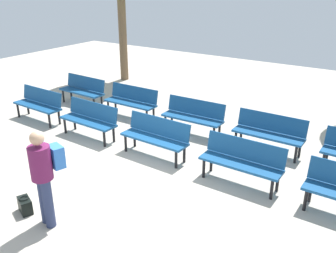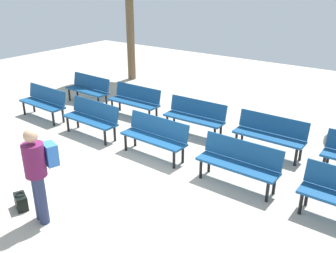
# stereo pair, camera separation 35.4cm
# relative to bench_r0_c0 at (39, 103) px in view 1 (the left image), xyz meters

# --- Properties ---
(ground_plane) EXTENTS (24.82, 24.82, 0.00)m
(ground_plane) POSITION_rel_bench_r0_c0_xyz_m (4.02, -1.63, -0.50)
(ground_plane) COLOR #B2A899
(bench_r0_c0) EXTENTS (1.62, 0.53, 0.87)m
(bench_r0_c0) POSITION_rel_bench_r0_c0_xyz_m (0.00, 0.00, 0.00)
(bench_r0_c0) COLOR navy
(bench_r0_c0) RESTS_ON ground_plane
(bench_r0_c1) EXTENTS (1.61, 0.53, 0.87)m
(bench_r0_c1) POSITION_rel_bench_r0_c0_xyz_m (2.02, -0.06, 0.00)
(bench_r0_c1) COLOR navy
(bench_r0_c1) RESTS_ON ground_plane
(bench_r0_c2) EXTENTS (1.61, 0.52, 0.87)m
(bench_r0_c2) POSITION_rel_bench_r0_c0_xyz_m (4.00, -0.02, 0.00)
(bench_r0_c2) COLOR navy
(bench_r0_c2) RESTS_ON ground_plane
(bench_r0_c3) EXTENTS (1.60, 0.50, 0.87)m
(bench_r0_c3) POSITION_rel_bench_r0_c0_xyz_m (6.07, -0.07, 0.00)
(bench_r0_c3) COLOR navy
(bench_r0_c3) RESTS_ON ground_plane
(bench_r1_c0) EXTENTS (1.62, 0.54, 0.87)m
(bench_r1_c0) POSITION_rel_bench_r0_c0_xyz_m (0.04, 1.64, 0.00)
(bench_r1_c0) COLOR navy
(bench_r1_c0) RESTS_ON ground_plane
(bench_r1_c1) EXTENTS (1.60, 0.48, 0.87)m
(bench_r1_c1) POSITION_rel_bench_r0_c0_xyz_m (2.00, 1.62, 0.00)
(bench_r1_c1) COLOR navy
(bench_r1_c1) RESTS_ON ground_plane
(bench_r1_c2) EXTENTS (1.61, 0.51, 0.87)m
(bench_r1_c2) POSITION_rel_bench_r0_c0_xyz_m (4.07, 1.55, 0.00)
(bench_r1_c2) COLOR navy
(bench_r1_c2) RESTS_ON ground_plane
(bench_r1_c3) EXTENTS (1.60, 0.48, 0.87)m
(bench_r1_c3) POSITION_rel_bench_r0_c0_xyz_m (6.03, 1.58, 0.00)
(bench_r1_c3) COLOR navy
(bench_r1_c3) RESTS_ON ground_plane
(visitor_with_backpack) EXTENTS (0.44, 0.59, 1.65)m
(visitor_with_backpack) POSITION_rel_bench_r0_c0_xyz_m (3.97, -2.99, 0.43)
(visitor_with_backpack) COLOR navy
(visitor_with_backpack) RESTS_ON ground_plane
(handbag) EXTENTS (0.36, 0.29, 0.29)m
(handbag) POSITION_rel_bench_r0_c0_xyz_m (3.37, -3.03, -0.37)
(handbag) COLOR black
(handbag) RESTS_ON ground_plane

